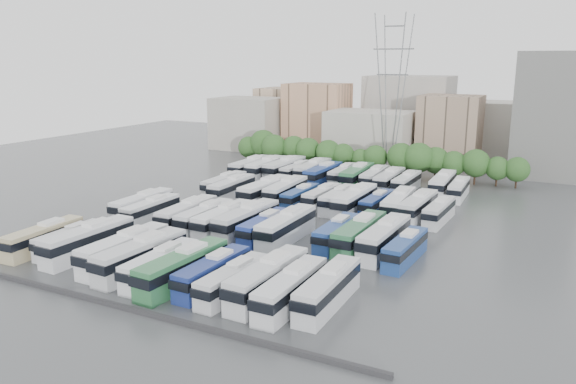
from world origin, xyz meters
The scene contains 55 objects.
ground centered at (0.00, 0.00, 0.00)m, with size 220.00×220.00×0.00m, color #424447.
parapet centered at (0.00, -33.00, 0.25)m, with size 56.00×0.50×0.50m, color #2D2D30.
tree_line centered at (-2.22, 42.09, 4.30)m, with size 64.74×7.88×8.19m.
city_buildings centered at (-7.46, 71.86, 7.87)m, with size 102.00×35.00×20.00m.
apartment_tower centered at (34.00, 58.00, 13.00)m, with size 14.00×14.00×26.00m, color silver.
electricity_pylon centered at (2.00, 50.00, 18.66)m, with size 9.00×6.91×33.83m.
bus_r0_s0 centered at (-21.51, -24.22, 1.84)m, with size 3.21×12.06×3.75m.
bus_r0_s1 centered at (-18.20, -22.84, 1.67)m, with size 2.72×10.89×3.39m.
bus_r0_s2 centered at (-14.76, -23.02, 2.08)m, with size 3.36×13.57×4.23m.
bus_r0_s4 centered at (-8.31, -23.51, 2.06)m, with size 3.13×13.42×4.20m.
bus_r0_s5 centered at (-5.09, -24.26, 2.05)m, with size 3.55×13.45×4.18m.
bus_r0_s6 centered at (-1.53, -25.03, 1.81)m, with size 2.78×11.77×3.68m.
bus_r0_s7 centered at (1.69, -25.14, 2.04)m, with size 3.55×13.38×4.16m.
bus_r0_s8 centered at (5.01, -24.21, 1.79)m, with size 2.78×11.65×3.64m.
bus_r0_s9 centered at (8.13, -24.97, 1.72)m, with size 2.83×11.22×3.50m.
bus_r0_s10 centered at (11.61, -23.61, 2.04)m, with size 3.29×13.35×4.16m.
bus_r0_s11 centered at (14.82, -24.62, 1.91)m, with size 2.70×12.37×3.88m.
bus_r0_s12 centered at (18.18, -22.93, 1.91)m, with size 2.90×12.43×3.89m.
bus_r1_s0 centered at (-21.28, -5.58, 1.91)m, with size 2.79×12.42×3.89m.
bus_r1_s1 centered at (-18.27, -7.10, 1.79)m, with size 2.70×11.69×3.66m.
bus_r1_s3 centered at (-11.48, -6.87, 1.97)m, with size 3.36×12.87×4.00m.
bus_r1_s4 centered at (-8.35, -6.77, 1.87)m, with size 2.75×12.17×3.81m.
bus_r1_s5 centered at (-5.07, -6.72, 1.95)m, with size 2.91×12.69×3.97m.
bus_r1_s6 centered at (-1.66, -6.00, 2.09)m, with size 3.54×13.65×4.25m.
bus_r1_s7 centered at (1.78, -6.84, 1.78)m, with size 2.56×11.56×3.62m.
bus_r1_s8 centered at (4.86, -6.24, 2.07)m, with size 2.93×13.42×4.21m.
bus_r1_s10 centered at (11.64, -4.69, 1.76)m, with size 2.56×11.44×3.59m.
bus_r1_s11 centered at (14.94, -4.78, 2.07)m, with size 3.15×13.47×4.21m.
bus_r1_s12 centered at (18.30, -4.79, 2.06)m, with size 3.36×13.45×4.19m.
bus_r1_s13 centered at (21.62, -6.76, 1.73)m, with size 2.99×11.35×3.53m.
bus_r2_s1 centered at (-18.04, 13.15, 1.86)m, with size 2.82×12.08×3.78m.
bus_r2_s2 centered at (-14.92, 10.83, 1.92)m, with size 2.99×12.55×3.92m.
bus_r2_s4 centered at (-8.20, 11.12, 2.10)m, with size 3.67×13.74×4.27m.
bus_r2_s5 centered at (-5.06, 12.77, 2.01)m, with size 3.34×13.16×4.10m.
bus_r2_s6 centered at (-1.74, 11.74, 1.67)m, with size 2.57×10.86×3.39m.
bus_r2_s7 centered at (1.69, 13.13, 1.71)m, with size 2.84×11.22×3.49m.
bus_r2_s8 centered at (4.99, 12.35, 1.81)m, with size 2.58×11.73×3.68m.
bus_r2_s9 centered at (8.12, 11.71, 2.08)m, with size 3.18×13.56×4.24m.
bus_r2_s10 centered at (11.42, 13.07, 1.68)m, with size 2.79×10.97×3.42m.
bus_r2_s11 centered at (15.02, 12.99, 2.01)m, with size 3.44×13.15×4.09m.
bus_r2_s12 centered at (18.17, 12.82, 1.99)m, with size 3.35×13.03×4.06m.
bus_r2_s13 centered at (21.54, 12.44, 1.73)m, with size 2.88×11.30×3.52m.
bus_r3_s0 centered at (-21.47, 28.58, 2.09)m, with size 3.16×13.60×4.25m.
bus_r3_s1 centered at (-18.26, 29.42, 2.10)m, with size 3.18×13.70×4.29m.
bus_r3_s2 centered at (-14.71, 30.97, 2.11)m, with size 3.57×13.80×4.29m.
bus_r3_s3 centered at (-11.69, 30.89, 1.77)m, with size 2.97×11.59×3.61m.
bus_r3_s4 centered at (-8.18, 31.05, 2.11)m, with size 3.42×13.76×4.29m.
bus_r3_s5 centered at (-5.15, 29.31, 2.01)m, with size 3.27×13.16×4.10m.
bus_r3_s6 centered at (-1.47, 31.20, 1.87)m, with size 2.94×12.22×3.81m.
bus_r3_s7 centered at (1.62, 30.38, 2.10)m, with size 3.40×13.74×4.29m.
bus_r3_s8 centered at (4.92, 31.20, 1.90)m, with size 3.14×12.42×3.87m.
bus_r3_s9 centered at (8.27, 30.07, 1.95)m, with size 2.79×12.67×3.97m.
bus_r3_s10 centered at (11.59, 30.04, 1.80)m, with size 2.83×11.72×3.66m.
bus_r3_s12 centered at (18.06, 31.16, 2.00)m, with size 3.20×13.06×4.07m.
bus_r3_s13 centered at (21.30, 29.49, 1.71)m, with size 2.80×11.20×3.49m.
Camera 1 is at (38.58, -71.76, 24.54)m, focal length 35.00 mm.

